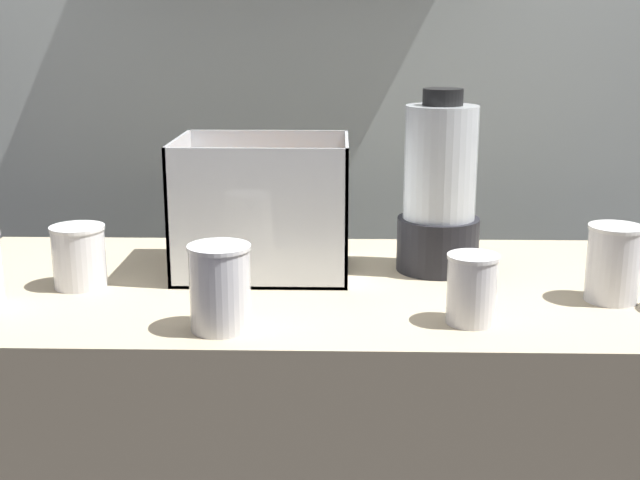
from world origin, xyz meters
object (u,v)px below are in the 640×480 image
(juice_cup_beet_right, at_px, (472,293))
(juice_cup_mango_far_right, at_px, (613,268))
(juice_cup_beet_middle, at_px, (220,291))
(blender_pitcher, at_px, (439,193))
(juice_cup_carrot_left, at_px, (79,260))
(carrot_display_bin, at_px, (268,228))

(juice_cup_beet_right, bearing_deg, juice_cup_mango_far_right, 24.45)
(juice_cup_beet_middle, bearing_deg, juice_cup_mango_far_right, 13.53)
(juice_cup_beet_right, xyz_separation_m, juice_cup_mango_far_right, (0.25, 0.11, 0.01))
(juice_cup_beet_middle, xyz_separation_m, juice_cup_beet_right, (0.38, 0.04, -0.01))
(blender_pitcher, xyz_separation_m, juice_cup_mango_far_right, (0.27, -0.18, -0.09))
(juice_cup_carrot_left, height_order, juice_cup_beet_right, same)
(juice_cup_beet_middle, relative_size, juice_cup_beet_right, 1.21)
(juice_cup_beet_middle, height_order, juice_cup_beet_right, juice_cup_beet_middle)
(carrot_display_bin, relative_size, juice_cup_carrot_left, 2.87)
(juice_cup_beet_middle, relative_size, juice_cup_mango_far_right, 1.02)
(juice_cup_carrot_left, bearing_deg, carrot_display_bin, 18.78)
(carrot_display_bin, relative_size, juice_cup_mango_far_right, 2.44)
(carrot_display_bin, bearing_deg, juice_cup_carrot_left, -161.22)
(juice_cup_beet_middle, bearing_deg, blender_pitcher, 42.21)
(blender_pitcher, xyz_separation_m, juice_cup_beet_middle, (-0.36, -0.33, -0.09))
(blender_pitcher, relative_size, juice_cup_mango_far_right, 2.62)
(juice_cup_mango_far_right, bearing_deg, juice_cup_beet_right, -155.55)
(blender_pitcher, distance_m, juice_cup_mango_far_right, 0.34)
(blender_pitcher, distance_m, juice_cup_beet_right, 0.31)
(juice_cup_beet_middle, distance_m, juice_cup_beet_right, 0.38)
(juice_cup_carrot_left, relative_size, juice_cup_beet_right, 1.00)
(carrot_display_bin, bearing_deg, juice_cup_beet_middle, -98.20)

